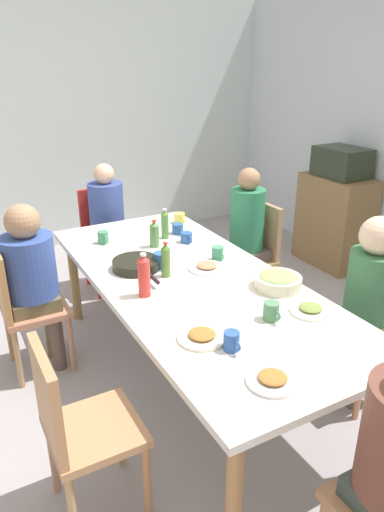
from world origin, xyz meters
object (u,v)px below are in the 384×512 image
Objects in this scene: chair_3 at (21,303)px; chair_5 at (254,251)px; serving_pan at (136,265)px; cup_7 at (161,260)px; side_cabinet at (334,221)px; chair_0 at (76,424)px; person_3 at (31,272)px; chair_1 at (105,233)px; chair_4 at (375,320)px; plate_0 at (207,267)px; bowl_0 at (278,281)px; cup_6 at (103,237)px; bottle_3 at (165,224)px; bottle_1 at (154,234)px; person_4 at (369,294)px; bottle_0 at (166,260)px; person_5 at (245,231)px; plate_3 at (273,380)px; microwave at (342,162)px; person_1 at (107,217)px; cup_4 at (180,218)px; plate_2 at (202,336)px; cup_3 at (218,253)px; plate_1 at (310,310)px; bottle_2 at (144,276)px; cup_0 at (178,229)px; cup_1 at (271,311)px; cup_5 at (232,341)px; cup_2 at (187,237)px.

chair_5 is (0.00, 1.83, 0.00)m from chair_3.
serving_pan is 0.16m from cup_7.
side_cabinet is at bearing 108.57° from cup_7.
person_3 reaches higher than chair_0.
chair_1 is 2.43m from chair_4.
bowl_0 is at bearing 28.56° from plate_0.
bottle_3 reaches higher than cup_6.
bottle_1 is at bearing 50.95° from cup_6.
person_4 is 5.21× the size of bottle_3.
side_cabinet is (-0.30, 2.02, -0.39)m from bottle_3.
bottle_0 is at bearing -63.63° from chair_5.
person_5 reaches higher than serving_pan.
person_5 is at bearing 148.62° from plate_3.
chair_0 is 1.17m from serving_pan.
microwave is (0.00, 0.00, 0.59)m from side_cabinet.
chair_0 is at bearing -22.99° from person_1.
person_4 is 1.09m from plate_3.
plate_2 is at bearing -23.79° from cup_4.
microwave is at bearing 140.14° from person_4.
cup_7 is at bearing -69.42° from chair_5.
cup_7 is at bearing -100.37° from cup_3.
chair_3 reaches higher than cup_7.
person_4 is 2.45× the size of serving_pan.
plate_1 is 0.46× the size of serving_pan.
bottle_2 is (0.17, -0.22, 0.02)m from bottle_0.
plate_2 is at bearing -68.36° from bowl_0.
person_3 is 1.55m from bowl_0.
bowl_0 reaches higher than serving_pan.
bowl_0 is 1.10m from cup_0.
cup_1 is 1.61m from cup_4.
person_5 reaches higher than bottle_3.
person_5 is 6.10× the size of bottle_1.
cup_4 is (0.57, 0.41, 0.09)m from person_1.
person_4 is 10.66× the size of cup_5.
chair_4 is at bearing 47.35° from plate_0.
cup_6 is 0.58× the size of bottle_1.
bowl_0 is 1.39× the size of bottle_1.
chair_0 is at bearing -54.36° from person_5.
person_4 is 1.30m from bottle_2.
chair_3 is 1.75m from person_5.
cup_6 is 0.61m from cup_7.
plate_1 is at bearing 22.86° from cup_6.
cup_2 is at bearing 81.97° from bottle_1.
cup_5 is (1.37, 0.62, 0.07)m from person_3.
person_1 reaches higher than cup_2.
cup_1 is (-0.01, -0.79, 0.27)m from chair_4.
person_3 is 2.15m from chair_4.
cup_3 is at bearing 11.30° from chair_1.
chair_3 is 0.75× the size of person_5.
plate_2 is 1.08× the size of plate_3.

